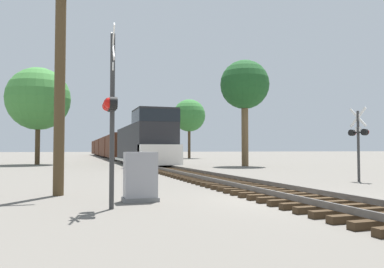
{
  "coord_description": "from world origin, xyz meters",
  "views": [
    {
      "loc": [
        -6.14,
        -9.58,
        1.49
      ],
      "look_at": [
        0.07,
        9.96,
        2.32
      ],
      "focal_mm": 35.0,
      "sensor_mm": 36.0,
      "label": 1
    }
  ],
  "objects_px": {
    "freight_train": "(112,147)",
    "relay_cabinet": "(140,177)",
    "tree_far_right": "(245,86)",
    "tree_mid_background": "(38,99)",
    "crossing_signal_far": "(359,136)",
    "crossing_signal_near": "(111,107)",
    "utility_pole": "(60,79)",
    "tree_deep_background": "(189,116)"
  },
  "relations": [
    {
      "from": "crossing_signal_near",
      "to": "utility_pole",
      "type": "distance_m",
      "value": 3.75
    },
    {
      "from": "crossing_signal_near",
      "to": "utility_pole",
      "type": "bearing_deg",
      "value": -156.74
    },
    {
      "from": "tree_far_right",
      "to": "tree_mid_background",
      "type": "distance_m",
      "value": 19.82
    },
    {
      "from": "freight_train",
      "to": "utility_pole",
      "type": "xyz_separation_m",
      "value": [
        -6.58,
        -50.57,
        1.86
      ]
    },
    {
      "from": "crossing_signal_far",
      "to": "tree_far_right",
      "type": "relative_size",
      "value": 0.36
    },
    {
      "from": "relay_cabinet",
      "to": "tree_mid_background",
      "type": "xyz_separation_m",
      "value": [
        -5.12,
        28.17,
        5.65
      ]
    },
    {
      "from": "freight_train",
      "to": "tree_mid_background",
      "type": "bearing_deg",
      "value": -111.02
    },
    {
      "from": "crossing_signal_far",
      "to": "tree_far_right",
      "type": "bearing_deg",
      "value": -15.58
    },
    {
      "from": "utility_pole",
      "to": "tree_deep_background",
      "type": "height_order",
      "value": "tree_deep_background"
    },
    {
      "from": "tree_far_right",
      "to": "tree_mid_background",
      "type": "height_order",
      "value": "tree_far_right"
    },
    {
      "from": "crossing_signal_near",
      "to": "relay_cabinet",
      "type": "distance_m",
      "value": 2.37
    },
    {
      "from": "tree_far_right",
      "to": "freight_train",
      "type": "bearing_deg",
      "value": 103.93
    },
    {
      "from": "crossing_signal_far",
      "to": "tree_deep_background",
      "type": "xyz_separation_m",
      "value": [
        5.34,
        43.69,
        4.86
      ]
    },
    {
      "from": "utility_pole",
      "to": "tree_far_right",
      "type": "bearing_deg",
      "value": 49.12
    },
    {
      "from": "relay_cabinet",
      "to": "crossing_signal_near",
      "type": "bearing_deg",
      "value": -129.4
    },
    {
      "from": "freight_train",
      "to": "tree_mid_background",
      "type": "relative_size",
      "value": 8.22
    },
    {
      "from": "freight_train",
      "to": "crossing_signal_far",
      "type": "height_order",
      "value": "freight_train"
    },
    {
      "from": "relay_cabinet",
      "to": "tree_far_right",
      "type": "relative_size",
      "value": 0.15
    },
    {
      "from": "tree_deep_background",
      "to": "tree_mid_background",
      "type": "bearing_deg",
      "value": -138.15
    },
    {
      "from": "tree_far_right",
      "to": "tree_deep_background",
      "type": "distance_m",
      "value": 28.06
    },
    {
      "from": "crossing_signal_near",
      "to": "tree_far_right",
      "type": "xyz_separation_m",
      "value": [
        13.53,
        20.46,
        4.58
      ]
    },
    {
      "from": "crossing_signal_far",
      "to": "tree_mid_background",
      "type": "height_order",
      "value": "tree_mid_background"
    },
    {
      "from": "crossing_signal_far",
      "to": "tree_far_right",
      "type": "height_order",
      "value": "tree_far_right"
    },
    {
      "from": "freight_train",
      "to": "relay_cabinet",
      "type": "height_order",
      "value": "freight_train"
    },
    {
      "from": "relay_cabinet",
      "to": "utility_pole",
      "type": "bearing_deg",
      "value": 136.9
    },
    {
      "from": "relay_cabinet",
      "to": "crossing_signal_far",
      "type": "bearing_deg",
      "value": 17.86
    },
    {
      "from": "crossing_signal_near",
      "to": "relay_cabinet",
      "type": "relative_size",
      "value": 3.25
    },
    {
      "from": "freight_train",
      "to": "relay_cabinet",
      "type": "xyz_separation_m",
      "value": [
        -4.31,
        -52.71,
        -1.21
      ]
    },
    {
      "from": "crossing_signal_far",
      "to": "tree_mid_background",
      "type": "distance_m",
      "value": 29.67
    },
    {
      "from": "crossing_signal_near",
      "to": "utility_pole",
      "type": "height_order",
      "value": "utility_pole"
    },
    {
      "from": "crossing_signal_far",
      "to": "tree_deep_background",
      "type": "bearing_deg",
      "value": -15.86
    },
    {
      "from": "freight_train",
      "to": "utility_pole",
      "type": "distance_m",
      "value": 51.03
    },
    {
      "from": "utility_pole",
      "to": "tree_far_right",
      "type": "xyz_separation_m",
      "value": [
        14.87,
        17.18,
        3.35
      ]
    },
    {
      "from": "crossing_signal_near",
      "to": "tree_deep_background",
      "type": "xyz_separation_m",
      "value": [
        17.01,
        48.3,
        4.39
      ]
    },
    {
      "from": "crossing_signal_near",
      "to": "tree_far_right",
      "type": "height_order",
      "value": "tree_far_right"
    },
    {
      "from": "crossing_signal_far",
      "to": "tree_mid_background",
      "type": "bearing_deg",
      "value": 23.78
    },
    {
      "from": "relay_cabinet",
      "to": "tree_deep_background",
      "type": "distance_m",
      "value": 50.2
    },
    {
      "from": "crossing_signal_far",
      "to": "utility_pole",
      "type": "relative_size",
      "value": 0.47
    },
    {
      "from": "freight_train",
      "to": "crossing_signal_far",
      "type": "relative_size",
      "value": 22.55
    },
    {
      "from": "crossing_signal_near",
      "to": "tree_far_right",
      "type": "bearing_deg",
      "value": 147.7
    },
    {
      "from": "relay_cabinet",
      "to": "tree_mid_background",
      "type": "bearing_deg",
      "value": 100.3
    },
    {
      "from": "crossing_signal_far",
      "to": "tree_deep_background",
      "type": "relative_size",
      "value": 0.36
    }
  ]
}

